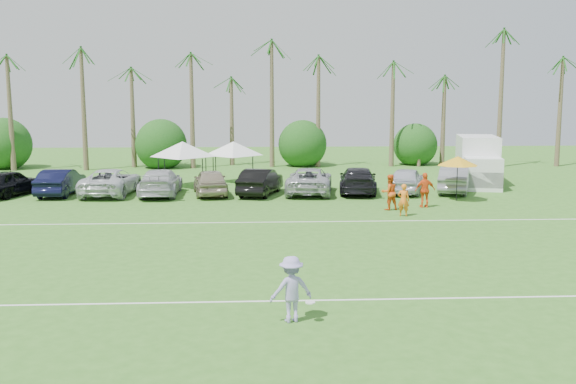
{
  "coord_description": "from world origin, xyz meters",
  "views": [
    {
      "loc": [
        1.93,
        -16.32,
        6.04
      ],
      "look_at": [
        3.43,
        13.13,
        1.6
      ],
      "focal_mm": 40.0,
      "sensor_mm": 36.0,
      "label": 1
    }
  ],
  "objects": [
    {
      "name": "parked_car_0",
      "position": [
        -13.05,
        23.01,
        0.81
      ],
      "size": [
        3.22,
        5.11,
        1.62
      ],
      "primitive_type": "imported",
      "rotation": [
        0.0,
        0.0,
        2.85
      ],
      "color": "black",
      "rests_on": "ground"
    },
    {
      "name": "palm_tree_6",
      "position": [
        4.0,
        38.0,
        9.21
      ],
      "size": [
        2.4,
        2.4,
        10.9
      ],
      "color": "brown",
      "rests_on": "ground"
    },
    {
      "name": "ground",
      "position": [
        0.0,
        0.0,
        0.0
      ],
      "size": [
        120.0,
        120.0,
        0.0
      ],
      "primitive_type": "plane",
      "color": "#356C20",
      "rests_on": "ground"
    },
    {
      "name": "sideline_player_c",
      "position": [
        11.14,
        17.73,
        0.95
      ],
      "size": [
        1.15,
        0.56,
        1.9
      ],
      "primitive_type": "imported",
      "rotation": [
        0.0,
        0.0,
        3.23
      ],
      "color": "#F0561A",
      "rests_on": "ground"
    },
    {
      "name": "market_umbrella",
      "position": [
        13.53,
        19.75,
        2.33
      ],
      "size": [
        2.34,
        2.34,
        2.6
      ],
      "color": "black",
      "rests_on": "ground"
    },
    {
      "name": "parked_car_7",
      "position": [
        8.32,
        23.16,
        0.81
      ],
      "size": [
        3.07,
        5.86,
        1.62
      ],
      "primitive_type": "imported",
      "rotation": [
        0.0,
        0.0,
        2.99
      ],
      "color": "black",
      "rests_on": "ground"
    },
    {
      "name": "palm_tree_8",
      "position": [
        13.0,
        38.0,
        7.48
      ],
      "size": [
        2.4,
        2.4,
        8.9
      ],
      "color": "brown",
      "rests_on": "ground"
    },
    {
      "name": "palm_tree_3",
      "position": [
        -8.0,
        38.0,
        10.06
      ],
      "size": [
        2.4,
        2.4,
        11.9
      ],
      "color": "brown",
      "rests_on": "ground"
    },
    {
      "name": "parked_car_3",
      "position": [
        -3.89,
        22.81,
        0.81
      ],
      "size": [
        2.32,
        5.6,
        1.62
      ],
      "primitive_type": "imported",
      "rotation": [
        0.0,
        0.0,
        3.15
      ],
      "color": "#B6B6BC",
      "rests_on": "ground"
    },
    {
      "name": "palm_tree_2",
      "position": [
        -12.0,
        38.0,
        9.21
      ],
      "size": [
        2.4,
        2.4,
        10.9
      ],
      "color": "brown",
      "rests_on": "ground"
    },
    {
      "name": "bush_tree_0",
      "position": [
        -19.0,
        39.0,
        1.8
      ],
      "size": [
        4.0,
        4.0,
        4.0
      ],
      "color": "brown",
      "rests_on": "ground"
    },
    {
      "name": "canopy_tent_left",
      "position": [
        -2.91,
        26.53,
        3.02
      ],
      "size": [
        4.36,
        4.36,
        3.53
      ],
      "color": "black",
      "rests_on": "ground"
    },
    {
      "name": "palm_tree_9",
      "position": [
        18.0,
        38.0,
        8.35
      ],
      "size": [
        2.4,
        2.4,
        9.9
      ],
      "color": "brown",
      "rests_on": "ground"
    },
    {
      "name": "bush_tree_2",
      "position": [
        6.0,
        39.0,
        1.8
      ],
      "size": [
        4.0,
        4.0,
        4.0
      ],
      "color": "brown",
      "rests_on": "ground"
    },
    {
      "name": "field_lines",
      "position": [
        0.0,
        8.0,
        0.01
      ],
      "size": [
        80.0,
        12.1,
        0.01
      ],
      "color": "white",
      "rests_on": "ground"
    },
    {
      "name": "parked_car_8",
      "position": [
        11.37,
        23.0,
        0.81
      ],
      "size": [
        3.41,
        5.12,
        1.62
      ],
      "primitive_type": "imported",
      "rotation": [
        0.0,
        0.0,
        2.8
      ],
      "color": "silver",
      "rests_on": "ground"
    },
    {
      "name": "palm_tree_11",
      "position": [
        27.0,
        38.0,
        10.06
      ],
      "size": [
        2.4,
        2.4,
        11.9
      ],
      "color": "brown",
      "rests_on": "ground"
    },
    {
      "name": "palm_tree_1",
      "position": [
        -17.0,
        38.0,
        8.35
      ],
      "size": [
        2.4,
        2.4,
        9.9
      ],
      "color": "brown",
      "rests_on": "ground"
    },
    {
      "name": "palm_tree_5",
      "position": [
        0.0,
        38.0,
        8.35
      ],
      "size": [
        2.4,
        2.4,
        9.9
      ],
      "color": "brown",
      "rests_on": "ground"
    },
    {
      "name": "sideline_player_a",
      "position": [
        9.39,
        15.28,
        0.82
      ],
      "size": [
        0.69,
        0.56,
        1.65
      ],
      "primitive_type": "imported",
      "rotation": [
        0.0,
        0.0,
        2.82
      ],
      "color": "orange",
      "rests_on": "ground"
    },
    {
      "name": "box_truck",
      "position": [
        17.06,
        26.27,
        1.76
      ],
      "size": [
        3.69,
        6.74,
        3.29
      ],
      "rotation": [
        0.0,
        0.0,
        -0.21
      ],
      "color": "white",
      "rests_on": "ground"
    },
    {
      "name": "parked_car_5",
      "position": [
        2.22,
        22.73,
        0.81
      ],
      "size": [
        3.01,
        5.2,
        1.62
      ],
      "primitive_type": "imported",
      "rotation": [
        0.0,
        0.0,
        2.86
      ],
      "color": "black",
      "rests_on": "ground"
    },
    {
      "name": "bush_tree_3",
      "position": [
        16.0,
        39.0,
        1.8
      ],
      "size": [
        4.0,
        4.0,
        4.0
      ],
      "color": "brown",
      "rests_on": "ground"
    },
    {
      "name": "palm_tree_10",
      "position": [
        23.0,
        38.0,
        9.21
      ],
      "size": [
        2.4,
        2.4,
        10.9
      ],
      "color": "brown",
      "rests_on": "ground"
    },
    {
      "name": "sideline_player_b",
      "position": [
        9.04,
        17.08,
        0.95
      ],
      "size": [
        1.08,
        0.94,
        1.91
      ],
      "primitive_type": "imported",
      "rotation": [
        0.0,
        0.0,
        3.41
      ],
      "color": "#E95719",
      "rests_on": "ground"
    },
    {
      "name": "parked_car_2",
      "position": [
        -6.94,
        23.16,
        0.81
      ],
      "size": [
        3.06,
        5.99,
        1.62
      ],
      "primitive_type": "imported",
      "rotation": [
        0.0,
        0.0,
        3.08
      ],
      "color": "silver",
      "rests_on": "ground"
    },
    {
      "name": "parked_car_4",
      "position": [
        -0.84,
        22.75,
        0.81
      ],
      "size": [
        2.57,
        4.98,
        1.62
      ],
      "primitive_type": "imported",
      "rotation": [
        0.0,
        0.0,
        3.28
      ],
      "color": "gray",
      "rests_on": "ground"
    },
    {
      "name": "parked_car_1",
      "position": [
        -9.99,
        23.2,
        0.81
      ],
      "size": [
        1.9,
        4.98,
        1.62
      ],
      "primitive_type": "imported",
      "rotation": [
        0.0,
        0.0,
        3.1
      ],
      "color": "black",
      "rests_on": "ground"
    },
    {
      "name": "bush_tree_1",
      "position": [
        -6.0,
        39.0,
        1.8
      ],
      "size": [
        4.0,
        4.0,
        4.0
      ],
      "color": "brown",
      "rests_on": "ground"
    },
    {
      "name": "parked_car_9",
      "position": [
        14.43,
        23.04,
        0.81
      ],
      "size": [
        3.34,
        5.21,
        1.62
      ],
      "primitive_type": "imported",
      "rotation": [
        0.0,
        0.0,
        2.78
      ],
      "color": "gray",
      "rests_on": "ground"
    },
    {
      "name": "palm_tree_7",
      "position": [
        8.0,
        38.0,
        10.06
      ],
      "size": [
        2.4,
        2.4,
        11.9
      ],
      "color": "brown",
      "rests_on": "ground"
    },
    {
      "name": "canopy_tent_right",
      "position": [
        0.4,
        28.45,
        2.88
      ],
      "size": [
        4.15,
        4.15,
        3.36
      ],
      "color": "black",
      "rests_on": "ground"
    },
    {
      "name": "palm_tree_4",
      "position": [
        -4.0,
        38.0,
        7.48
      ],
      "size": [
        2.4,
        2.4,
        8.9
      ],
      "color": "brown",
      "rests_on": "ground"
    },
    {
      "name": "frisbee_player",
      "position": [
        2.86,
        0.27,
        0.9
      ],
      "size": [
        1.3,
        0.94,
        1.8
      ],
      "rotation": [
        0.0,
        0.0,
        3.4
      ],
      "color": "#A095D3",
      "rests_on": "ground"
    },
    {
      "name": "parked_car_6",
      "position": [
        5.27,
        23.08,
        0.81
      ],
      "size": [
        3.44,
        6.13,
        1.62
      ],
      "primitive_type": "imported",
      "rotation": [
        0.0,
        0.0,
        3.01
      ],
      "color": "#A8A9AE",
      "rests_on": "ground"
    }
  ]
}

